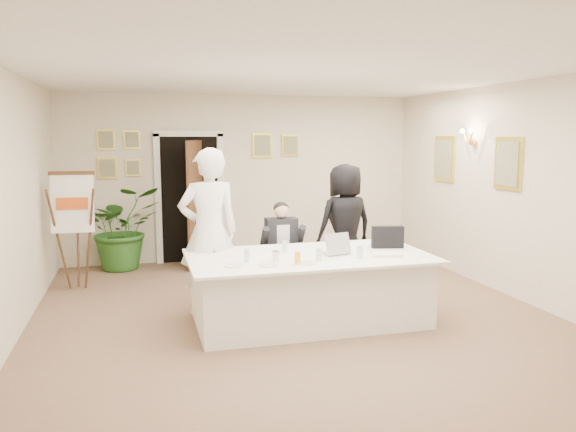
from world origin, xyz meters
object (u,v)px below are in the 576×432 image
at_px(seated_man, 282,250).
at_px(potted_palm, 122,228).
at_px(oj_glass, 298,258).
at_px(conference_table, 309,288).
at_px(standing_woman, 345,225).
at_px(paper_stack, 386,254).
at_px(laptop_bag, 388,237).
at_px(steel_jug, 276,256).
at_px(flip_chart, 75,237).
at_px(standing_man, 209,232).
at_px(laptop, 334,242).

bearing_deg(seated_man, potted_palm, 122.38).
bearing_deg(oj_glass, conference_table, 57.90).
distance_m(standing_woman, paper_stack, 1.68).
bearing_deg(laptop_bag, potted_palm, 147.71).
bearing_deg(steel_jug, flip_chart, 134.15).
relative_size(conference_table, flip_chart, 1.70).
distance_m(standing_woman, potted_palm, 3.59).
xyz_separation_m(flip_chart, steel_jug, (2.26, -2.33, 0.09)).
xyz_separation_m(potted_palm, paper_stack, (2.94, -3.51, 0.13)).
relative_size(conference_table, paper_stack, 8.40).
height_order(standing_man, standing_woman, standing_man).
bearing_deg(flip_chart, laptop_bag, -27.83).
height_order(seated_man, laptop, seated_man).
height_order(flip_chart, oj_glass, flip_chart).
bearing_deg(laptop, paper_stack, -39.25).
bearing_deg(seated_man, paper_stack, -63.57).
bearing_deg(steel_jug, potted_palm, 115.79).
bearing_deg(potted_palm, steel_jug, -64.21).
xyz_separation_m(conference_table, steel_jug, (-0.44, -0.21, 0.44)).
distance_m(oj_glass, steel_jug, 0.27).
xyz_separation_m(laptop, oj_glass, (-0.55, -0.39, -0.07)).
xyz_separation_m(potted_palm, steel_jug, (1.67, -3.46, 0.17)).
bearing_deg(standing_woman, flip_chart, -20.20).
bearing_deg(steel_jug, laptop_bag, 13.67).
xyz_separation_m(seated_man, standing_man, (-0.99, -0.39, 0.35)).
height_order(standing_man, oj_glass, standing_man).
bearing_deg(paper_stack, oj_glass, -172.40).
relative_size(potted_palm, laptop_bag, 3.52).
relative_size(flip_chart, potted_palm, 1.21).
xyz_separation_m(laptop_bag, paper_stack, (-0.20, -0.41, -0.12)).
bearing_deg(standing_woman, steel_jug, 39.74).
bearing_deg(laptop, standing_woman, 50.95).
bearing_deg(flip_chart, standing_man, -42.94).
height_order(standing_woman, laptop, standing_woman).
height_order(paper_stack, oj_glass, oj_glass).
distance_m(seated_man, paper_stack, 1.53).
bearing_deg(oj_glass, standing_woman, 56.22).
bearing_deg(standing_man, oj_glass, 121.31).
bearing_deg(laptop, oj_glass, -158.28).
relative_size(seated_man, standing_man, 0.65).
bearing_deg(standing_man, steel_jug, 119.89).
height_order(seated_man, paper_stack, seated_man).
bearing_deg(oj_glass, laptop, 35.68).
bearing_deg(oj_glass, flip_chart, 134.17).
height_order(seated_man, flip_chart, flip_chart).
bearing_deg(laptop, laptop_bag, -1.92).
bearing_deg(paper_stack, seated_man, 126.01).
xyz_separation_m(flip_chart, laptop_bag, (3.73, -1.97, 0.16)).
bearing_deg(potted_palm, standing_woman, -30.72).
distance_m(potted_palm, laptop_bag, 4.42).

